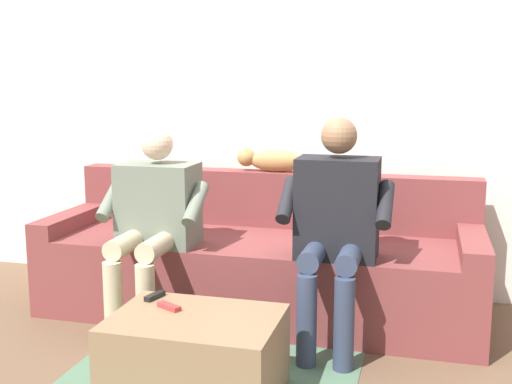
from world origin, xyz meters
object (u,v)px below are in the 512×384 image
at_px(person_left_seated, 336,218).
at_px(remote_red, 169,307).
at_px(couch, 260,265).
at_px(coffee_table, 196,357).
at_px(cat_on_backrest, 270,160).
at_px(remote_black, 155,296).
at_px(person_right_seated, 154,215).

distance_m(person_left_seated, remote_red, 0.97).
distance_m(couch, coffee_table, 1.11).
xyz_separation_m(person_left_seated, cat_on_backrest, (0.51, -0.69, 0.20)).
height_order(person_left_seated, remote_black, person_left_seated).
bearing_deg(person_right_seated, coffee_table, 125.01).
bearing_deg(person_left_seated, remote_red, 45.64).
bearing_deg(person_right_seated, remote_red, 118.53).
xyz_separation_m(person_left_seated, person_right_seated, (1.00, 0.01, -0.04)).
xyz_separation_m(coffee_table, cat_on_backrest, (0.01, -1.41, 0.69)).
xyz_separation_m(couch, remote_black, (0.26, 0.94, 0.10)).
bearing_deg(couch, person_left_seated, 142.24).
distance_m(couch, person_right_seated, 0.73).
bearing_deg(person_right_seated, couch, -141.80).
relative_size(person_left_seated, person_right_seated, 1.07).
bearing_deg(remote_red, coffee_table, -174.95).
bearing_deg(remote_black, person_right_seated, -140.97).
height_order(cat_on_backrest, remote_black, cat_on_backrest).
bearing_deg(couch, coffee_table, 90.00).
height_order(couch, person_right_seated, person_right_seated).
bearing_deg(remote_red, couch, -70.08).
distance_m(couch, cat_on_backrest, 0.66).
bearing_deg(coffee_table, person_left_seated, -124.77).
relative_size(cat_on_backrest, remote_black, 4.86).
bearing_deg(person_left_seated, cat_on_backrest, -53.33).
bearing_deg(coffee_table, person_right_seated, -54.99).
height_order(couch, coffee_table, couch).
xyz_separation_m(couch, person_right_seated, (0.50, 0.39, 0.36)).
xyz_separation_m(coffee_table, person_right_seated, (0.50, -0.71, 0.46)).
xyz_separation_m(remote_black, remote_red, (-0.12, 0.11, -0.00)).
height_order(coffee_table, remote_black, remote_black).
bearing_deg(couch, person_right_seated, 38.20).
relative_size(couch, remote_black, 21.55).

